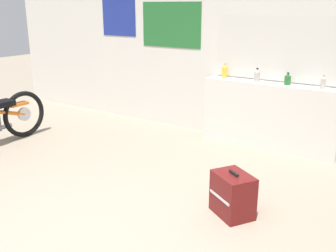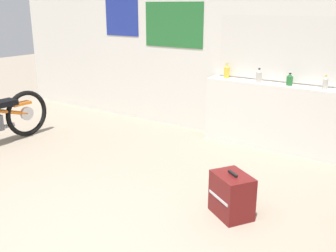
# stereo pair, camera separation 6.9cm
# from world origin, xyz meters

# --- Properties ---
(wall_back) EXTENTS (10.00, 0.07, 2.80)m
(wall_back) POSITION_xyz_m (0.01, 3.54, 1.40)
(wall_back) COLOR silver
(wall_back) RESTS_ON ground_plane
(sill_counter) EXTENTS (1.93, 0.28, 0.94)m
(sill_counter) POSITION_xyz_m (0.36, 3.36, 0.47)
(sill_counter) COLOR silver
(sill_counter) RESTS_ON ground_plane
(bottle_leftmost) EXTENTS (0.08, 0.08, 0.22)m
(bottle_leftmost) POSITION_xyz_m (-0.37, 3.40, 1.03)
(bottle_leftmost) COLOR gold
(bottle_leftmost) RESTS_ON sill_counter
(bottle_left_center) EXTENTS (0.08, 0.08, 0.20)m
(bottle_left_center) POSITION_xyz_m (0.16, 3.33, 1.03)
(bottle_left_center) COLOR #B7B2A8
(bottle_left_center) RESTS_ON sill_counter
(bottle_center) EXTENTS (0.09, 0.09, 0.17)m
(bottle_center) POSITION_xyz_m (0.58, 3.37, 1.01)
(bottle_center) COLOR #23662D
(bottle_center) RESTS_ON sill_counter
(bottle_right_center) EXTENTS (0.07, 0.07, 0.19)m
(bottle_right_center) POSITION_xyz_m (1.05, 3.34, 1.02)
(bottle_right_center) COLOR #B7B2A8
(bottle_right_center) RESTS_ON sill_counter
(hard_case_darkred) EXTENTS (0.50, 0.46, 0.45)m
(hard_case_darkred) POSITION_xyz_m (0.76, 1.31, 0.21)
(hard_case_darkred) COLOR maroon
(hard_case_darkred) RESTS_ON ground_plane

